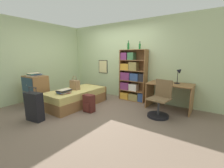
# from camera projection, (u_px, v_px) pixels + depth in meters

# --- Properties ---
(ground_plane) EXTENTS (14.00, 14.00, 0.00)m
(ground_plane) POSITION_uv_depth(u_px,v_px,m) (92.00, 109.00, 4.20)
(ground_plane) COLOR #756051
(wall_back) EXTENTS (10.00, 0.09, 2.60)m
(wall_back) POSITION_uv_depth(u_px,v_px,m) (123.00, 61.00, 5.27)
(wall_back) COLOR beige
(wall_back) RESTS_ON ground_plane
(wall_left) EXTENTS (0.06, 10.00, 2.60)m
(wall_left) POSITION_uv_depth(u_px,v_px,m) (43.00, 61.00, 5.23)
(wall_left) COLOR beige
(wall_left) RESTS_ON ground_plane
(bed) EXTENTS (0.92, 1.83, 0.47)m
(bed) POSITION_uv_depth(u_px,v_px,m) (77.00, 97.00, 4.54)
(bed) COLOR olive
(bed) RESTS_ON ground_plane
(handbag) EXTENTS (0.28, 0.16, 0.41)m
(handbag) POSITION_uv_depth(u_px,v_px,m) (75.00, 85.00, 4.48)
(handbag) COLOR #93704C
(handbag) RESTS_ON bed
(book_stack_on_bed) EXTENTS (0.34, 0.38, 0.11)m
(book_stack_on_bed) POSITION_uv_depth(u_px,v_px,m) (64.00, 91.00, 4.03)
(book_stack_on_bed) COLOR #427A4C
(book_stack_on_bed) RESTS_ON bed
(suitcase) EXTENTS (0.45, 0.25, 0.79)m
(suitcase) POSITION_uv_depth(u_px,v_px,m) (34.00, 107.00, 3.42)
(suitcase) COLOR black
(suitcase) RESTS_ON ground_plane
(dresser) EXTENTS (0.65, 0.51, 0.90)m
(dresser) POSITION_uv_depth(u_px,v_px,m) (36.00, 91.00, 4.43)
(dresser) COLOR olive
(dresser) RESTS_ON ground_plane
(magazine_pile_on_dresser) EXTENTS (0.31, 0.37, 0.09)m
(magazine_pile_on_dresser) POSITION_uv_depth(u_px,v_px,m) (34.00, 74.00, 4.31)
(magazine_pile_on_dresser) COLOR silver
(magazine_pile_on_dresser) RESTS_ON dresser
(bookcase) EXTENTS (0.89, 0.31, 1.66)m
(bookcase) POSITION_uv_depth(u_px,v_px,m) (132.00, 78.00, 4.93)
(bookcase) COLOR olive
(bookcase) RESTS_ON ground_plane
(bottle_green) EXTENTS (0.07, 0.07, 0.29)m
(bottle_green) POSITION_uv_depth(u_px,v_px,m) (128.00, 46.00, 4.82)
(bottle_green) COLOR #1E6B2D
(bottle_green) RESTS_ON bookcase
(bottle_brown) EXTENTS (0.06, 0.06, 0.24)m
(bottle_brown) POSITION_uv_depth(u_px,v_px,m) (140.00, 46.00, 4.57)
(bottle_brown) COLOR #1E6B2D
(bottle_brown) RESTS_ON bookcase
(desk) EXTENTS (1.16, 0.67, 0.73)m
(desk) POSITION_uv_depth(u_px,v_px,m) (170.00, 91.00, 4.12)
(desk) COLOR olive
(desk) RESTS_ON ground_plane
(desk_lamp) EXTENTS (0.20, 0.15, 0.44)m
(desk_lamp) POSITION_uv_depth(u_px,v_px,m) (179.00, 73.00, 4.00)
(desk_lamp) COLOR black
(desk_lamp) RESTS_ON desk
(desk_chair) EXTENTS (0.53, 0.54, 0.90)m
(desk_chair) POSITION_uv_depth(u_px,v_px,m) (159.00, 105.00, 3.66)
(desk_chair) COLOR black
(desk_chair) RESTS_ON ground_plane
(backpack) EXTENTS (0.28, 0.22, 0.46)m
(backpack) POSITION_uv_depth(u_px,v_px,m) (89.00, 103.00, 3.98)
(backpack) COLOR #56231E
(backpack) RESTS_ON ground_plane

